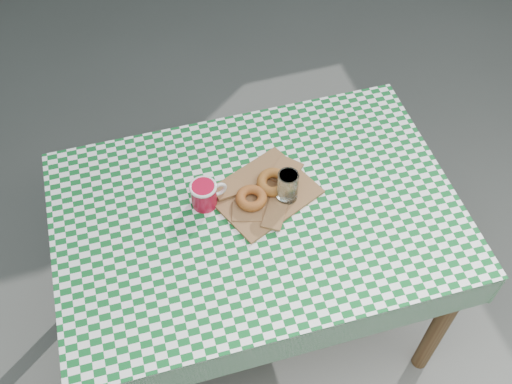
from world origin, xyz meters
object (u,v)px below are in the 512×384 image
at_px(coffee_mug, 204,195).
at_px(table, 257,272).
at_px(drinking_glass, 288,187).
at_px(paper_bag, 264,192).

bearing_deg(coffee_mug, table, -36.38).
relative_size(coffee_mug, drinking_glass, 1.34).
relative_size(table, drinking_glass, 10.44).
distance_m(paper_bag, drinking_glass, 0.09).
height_order(paper_bag, coffee_mug, coffee_mug).
xyz_separation_m(table, coffee_mug, (-0.15, 0.08, 0.43)).
distance_m(table, drinking_glass, 0.45).
distance_m(paper_bag, coffee_mug, 0.19).
xyz_separation_m(table, paper_bag, (0.04, 0.06, 0.39)).
bearing_deg(table, paper_bag, 57.61).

